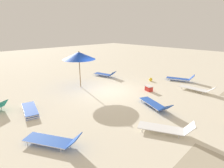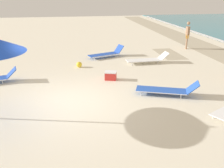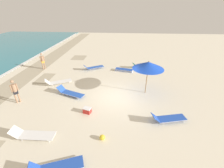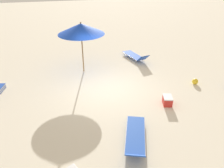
% 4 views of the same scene
% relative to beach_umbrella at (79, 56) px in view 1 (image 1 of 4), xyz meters
% --- Properties ---
extents(ground_plane, '(60.00, 60.00, 0.16)m').
position_rel_beach_umbrella_xyz_m(ground_plane, '(-0.84, 2.12, -2.38)').
color(ground_plane, beige).
extents(beach_umbrella, '(2.33, 2.33, 2.63)m').
position_rel_beach_umbrella_xyz_m(beach_umbrella, '(0.00, 0.00, 0.00)').
color(beach_umbrella, olive).
rests_on(beach_umbrella, ground_plane).
extents(lounger_stack, '(1.02, 1.95, 0.24)m').
position_rel_beach_umbrella_xyz_m(lounger_stack, '(4.26, 1.73, -2.18)').
color(lounger_stack, blue).
rests_on(lounger_stack, ground_plane).
extents(sun_lounger_under_umbrella, '(1.30, 2.19, 0.61)m').
position_rel_beach_umbrella_xyz_m(sun_lounger_under_umbrella, '(-6.77, 4.45, -2.08)').
color(sun_lounger_under_umbrella, blue).
rests_on(sun_lounger_under_umbrella, ground_plane).
extents(sun_lounger_beside_umbrella, '(0.67, 2.26, 0.54)m').
position_rel_beach_umbrella_xyz_m(sun_lounger_beside_umbrella, '(-5.14, 6.40, -2.09)').
color(sun_lounger_beside_umbrella, white).
rests_on(sun_lounger_beside_umbrella, ground_plane).
extents(sun_lounger_near_water_left, '(1.63, 2.20, 0.57)m').
position_rel_beach_umbrella_xyz_m(sun_lounger_near_water_left, '(4.63, 5.02, -2.08)').
color(sun_lounger_near_water_left, blue).
rests_on(sun_lounger_near_water_left, ground_plane).
extents(sun_lounger_near_water_right, '(1.56, 2.23, 0.61)m').
position_rel_beach_umbrella_xyz_m(sun_lounger_near_water_right, '(0.90, 7.49, -2.08)').
color(sun_lounger_near_water_right, white).
rests_on(sun_lounger_near_water_right, ground_plane).
extents(sun_lounger_mid_beach_pair_a, '(1.36, 2.31, 0.56)m').
position_rel_beach_umbrella_xyz_m(sun_lounger_mid_beach_pair_a, '(-0.85, 5.82, -2.09)').
color(sun_lounger_mid_beach_pair_a, blue).
rests_on(sun_lounger_mid_beach_pair_a, ground_plane).
extents(sun_lounger_mid_beach_pair_b, '(1.07, 2.20, 0.56)m').
position_rel_beach_umbrella_xyz_m(sun_lounger_mid_beach_pair_b, '(-3.28, -0.97, -2.08)').
color(sun_lounger_mid_beach_pair_b, blue).
rests_on(sun_lounger_mid_beach_pair_b, ground_plane).
extents(beach_ball, '(0.28, 0.28, 0.28)m').
position_rel_beach_umbrella_xyz_m(beach_ball, '(-4.98, 2.77, -2.16)').
color(beach_ball, yellow).
rests_on(beach_ball, ground_plane).
extents(cooler_box, '(0.48, 0.58, 0.37)m').
position_rel_beach_umbrella_xyz_m(cooler_box, '(-2.88, 4.04, -2.11)').
color(cooler_box, red).
rests_on(cooler_box, ground_plane).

